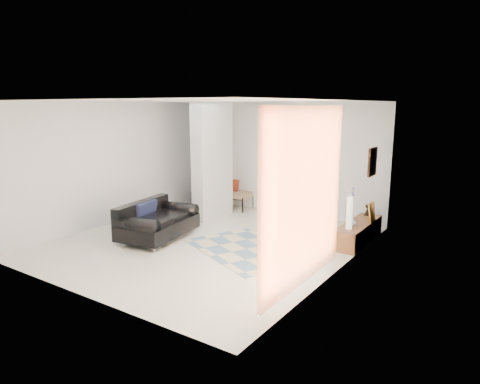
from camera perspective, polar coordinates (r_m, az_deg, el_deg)
The scene contains 17 objects.
floor at distance 8.76m, azimuth -4.25°, elevation -6.63°, with size 6.00×6.00×0.00m, color silver.
ceiling at distance 8.33m, azimuth -4.54°, elevation 12.00°, with size 6.00×6.00×0.00m, color white.
wall_back at distance 10.92m, azimuth 5.41°, elevation 4.50°, with size 6.00×6.00×0.00m, color silver.
wall_front at distance 6.40m, azimuth -21.24°, elevation -1.23°, with size 6.00×6.00×0.00m, color silver.
wall_left at distance 10.35m, azimuth -16.47°, elevation 3.69°, with size 6.00×6.00×0.00m, color silver.
wall_right at distance 7.09m, azimuth 13.36°, elevation 0.44°, with size 6.00×6.00×0.00m, color silver.
partition_column at distance 10.35m, azimuth -3.70°, elevation 4.14°, with size 0.35×1.20×2.80m, color silver.
hallway_door at distance 12.08m, azimuth -3.51°, elevation 3.38°, with size 0.85×0.06×2.04m, color beige.
curtain at distance 6.07m, azimuth 8.83°, elevation -0.74°, with size 2.55×2.55×0.00m, color orange.
wall_art at distance 8.66m, azimuth 17.25°, elevation 3.87°, with size 0.04×0.45×0.55m, color #3B1E10.
media_console at distance 9.01m, azimuth 15.49°, elevation -5.15°, with size 0.45×1.72×0.80m.
loveseat at distance 9.06m, azimuth -11.19°, elevation -3.91°, with size 1.27×1.86×0.76m.
daybed at distance 11.61m, azimuth -2.46°, elevation 0.06°, with size 1.67×0.86×0.77m.
area_rug at distance 8.29m, azimuth 0.84°, elevation -7.63°, with size 2.36×1.57×0.01m, color #C1BA93.
cylinder_lamp at distance 8.40m, azimuth 14.39°, elevation -2.71°, with size 0.11×0.11×0.62m, color silver.
bronze_figurine at distance 9.56m, azimuth 16.58°, elevation -2.31°, with size 0.12×0.12×0.24m, color black, non-canonical shape.
vase at distance 8.68m, azimuth 14.65°, elevation -3.78°, with size 0.17×0.17×0.18m, color white.
Camera 1 is at (5.16, -6.54, 2.72)m, focal length 32.00 mm.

